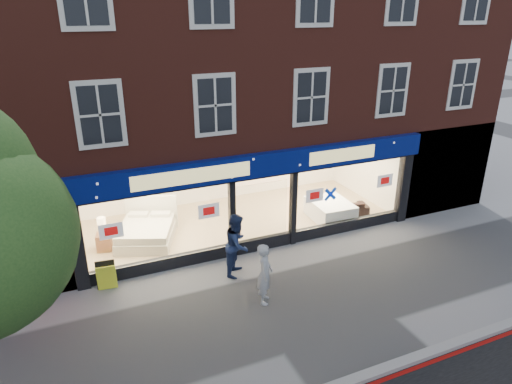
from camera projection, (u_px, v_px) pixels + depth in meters
ground at (310, 300)px, 12.20m from camera, size 120.00×120.00×0.00m
kerb_line at (384, 380)px, 9.56m from camera, size 60.00×0.10×0.01m
kerb_stone at (378, 371)px, 9.71m from camera, size 60.00×0.25×0.12m
showroom_floor at (238, 221)px, 16.64m from camera, size 11.00×4.50×0.10m
building at (217, 26)px, 15.60m from camera, size 19.00×8.26×10.30m
display_bed at (147, 230)px, 15.06m from camera, size 2.40×2.61×1.19m
bedside_table at (104, 242)px, 14.45m from camera, size 0.54×0.54×0.55m
mattress_stack at (330, 210)px, 16.59m from camera, size 1.41×1.74×0.66m
sofa at (343, 208)px, 16.89m from camera, size 1.95×1.07×0.54m
a_board at (106, 276)px, 12.53m from camera, size 0.57×0.40×0.82m
pedestrian_grey at (265, 274)px, 11.84m from camera, size 0.64×0.73×1.69m
pedestrian_blue at (237, 244)px, 13.11m from camera, size 1.12×1.16×1.88m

